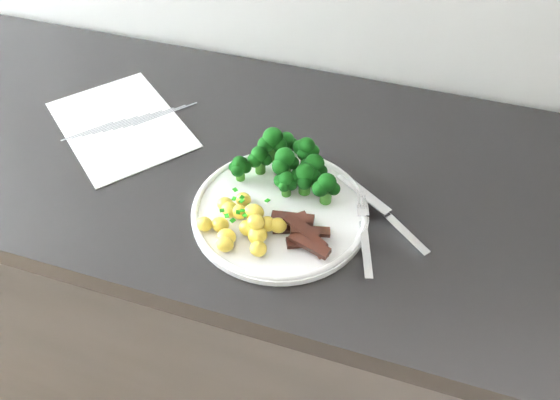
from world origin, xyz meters
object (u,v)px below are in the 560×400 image
at_px(recipe_paper, 121,124).
at_px(knife, 392,222).
at_px(potatoes, 243,223).
at_px(beef_strips, 306,234).
at_px(counter, 263,309).
at_px(broccoli, 290,162).
at_px(fork, 365,236).
at_px(plate, 280,210).

distance_m(recipe_paper, knife, 0.52).
distance_m(recipe_paper, potatoes, 0.35).
xyz_separation_m(beef_strips, knife, (0.12, 0.07, -0.01)).
bearing_deg(counter, broccoli, -23.43).
relative_size(recipe_paper, broccoli, 1.85).
height_order(counter, fork, fork).
distance_m(potatoes, fork, 0.18).
relative_size(broccoli, potatoes, 1.41).
relative_size(potatoes, knife, 0.78).
height_order(plate, beef_strips, beef_strips).
xyz_separation_m(counter, recipe_paper, (-0.27, 0.02, 0.45)).
relative_size(recipe_paper, beef_strips, 3.30).
height_order(beef_strips, knife, beef_strips).
bearing_deg(recipe_paper, plate, -19.19).
xyz_separation_m(fork, knife, (0.03, 0.05, -0.01)).
xyz_separation_m(counter, beef_strips, (0.12, -0.14, 0.47)).
bearing_deg(potatoes, counter, 102.26).
distance_m(fork, knife, 0.06).
distance_m(plate, potatoes, 0.07).
distance_m(recipe_paper, broccoli, 0.35).
bearing_deg(plate, knife, 9.48).
xyz_separation_m(potatoes, fork, (0.17, 0.04, -0.00)).
bearing_deg(knife, fork, -125.23).
bearing_deg(beef_strips, counter, 131.49).
bearing_deg(counter, potatoes, -77.74).
distance_m(broccoli, potatoes, 0.13).
distance_m(counter, fork, 0.52).
xyz_separation_m(counter, broccoli, (0.07, -0.03, 0.50)).
bearing_deg(knife, broccoli, 167.08).
bearing_deg(potatoes, fork, 11.69).
relative_size(potatoes, fork, 0.77).
bearing_deg(broccoli, knife, -12.92).
xyz_separation_m(counter, knife, (0.24, -0.07, 0.46)).
distance_m(counter, potatoes, 0.50).
relative_size(plate, beef_strips, 2.67).
bearing_deg(counter, plate, -53.42).
xyz_separation_m(recipe_paper, potatoes, (0.31, -0.17, 0.02)).
bearing_deg(beef_strips, fork, 17.17).
height_order(recipe_paper, fork, fork).
xyz_separation_m(plate, knife, (0.17, 0.03, 0.00)).
relative_size(broccoli, fork, 1.09).
relative_size(recipe_paper, knife, 2.03).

